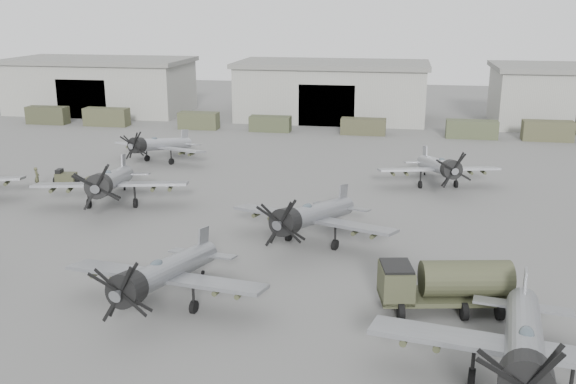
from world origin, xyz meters
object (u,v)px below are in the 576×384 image
Objects in this scene: fuel_tanker at (446,282)px; ground_crew at (37,177)px; aircraft_near_1 at (162,274)px; aircraft_mid_2 at (311,216)px; aircraft_far_1 at (440,167)px; aircraft_far_0 at (158,145)px; aircraft_near_2 at (524,345)px; tug_trailer at (81,178)px; aircraft_mid_1 at (110,181)px.

fuel_tanker is 4.13× the size of ground_crew.
ground_crew is at bearing 141.39° from aircraft_near_1.
fuel_tanker is (9.06, -8.82, -0.58)m from aircraft_mid_2.
aircraft_far_1 is 1.45× the size of fuel_tanker.
aircraft_mid_2 is 20.00m from aircraft_far_1.
aircraft_mid_2 is at bearing -30.57° from aircraft_far_0.
ground_crew is at bearing -107.39° from aircraft_far_0.
aircraft_near_2 is (18.79, -5.32, 0.31)m from aircraft_near_1.
aircraft_near_2 is at bearing -36.03° from aircraft_mid_2.
fuel_tanker is (-2.87, 8.12, -0.81)m from aircraft_near_2.
fuel_tanker is 1.14× the size of tug_trailer.
aircraft_far_1 is 34.96m from tug_trailer.
ground_crew is (-7.86, -11.43, -1.07)m from aircraft_far_0.
aircraft_far_0 reaches higher than ground_crew.
ground_crew is (-40.17, 27.90, -1.54)m from aircraft_near_2.
aircraft_far_1 is (9.89, 17.38, -0.17)m from aircraft_mid_2.
aircraft_far_0 is at bearing -55.15° from ground_crew.
aircraft_far_0 is 0.96× the size of aircraft_far_1.
aircraft_mid_2 is at bearing -30.88° from aircraft_mid_1.
aircraft_near_1 reaches higher than tug_trailer.
aircraft_near_1 is 1.52× the size of fuel_tanker.
aircraft_near_1 is 36.60m from aircraft_far_0.
aircraft_near_2 reaches higher than aircraft_mid_2.
aircraft_far_0 reaches higher than fuel_tanker.
aircraft_mid_2 is 1.55× the size of fuel_tanker.
aircraft_mid_1 is 30.99m from fuel_tanker.
aircraft_near_2 is 1.11× the size of aircraft_mid_2.
fuel_tanker is at bearing -105.70° from aircraft_far_1.
aircraft_mid_2 is at bearing 124.72° from fuel_tanker.
tug_trailer is at bearing -80.48° from ground_crew.
aircraft_far_1 is 1.65× the size of tug_trailer.
aircraft_near_1 is 0.92× the size of aircraft_mid_1.
aircraft_near_1 reaches higher than ground_crew.
aircraft_mid_1 is 16.68m from aircraft_far_0.
aircraft_mid_1 is 9.85m from tug_trailer.
aircraft_near_1 is 1.72× the size of tug_trailer.
aircraft_mid_1 is 6.81× the size of ground_crew.
aircraft_near_2 reaches higher than tug_trailer.
aircraft_far_1 is at bearing 0.80° from tug_trailer.
aircraft_near_2 reaches higher than aircraft_near_1.
aircraft_mid_1 is at bearing -137.62° from ground_crew.
aircraft_mid_2 is 6.41× the size of ground_crew.
ground_crew reaches higher than tug_trailer.
tug_trailer is (-33.81, 21.81, -1.18)m from fuel_tanker.
fuel_tanker reaches higher than tug_trailer.
aircraft_mid_1 reaches higher than fuel_tanker.
aircraft_far_1 reaches higher than tug_trailer.
fuel_tanker is 40.25m from tug_trailer.
ground_crew is at bearing 154.58° from aircraft_near_2.
aircraft_mid_1 reaches higher than aircraft_mid_2.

